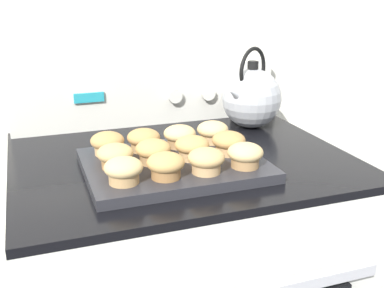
{
  "coord_description": "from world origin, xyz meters",
  "views": [
    {
      "loc": [
        -0.33,
        -0.68,
        1.29
      ],
      "look_at": [
        -0.0,
        0.23,
        0.96
      ],
      "focal_mm": 45.0,
      "sensor_mm": 36.0,
      "label": 1
    }
  ],
  "objects": [
    {
      "name": "muffin_pan",
      "position": [
        -0.04,
        0.25,
        0.91
      ],
      "size": [
        0.38,
        0.29,
        0.02
      ],
      "color": "#28282D",
      "rests_on": "stove_range"
    },
    {
      "name": "muffin_r1_c1",
      "position": [
        -0.09,
        0.25,
        0.95
      ],
      "size": [
        0.07,
        0.07,
        0.05
      ],
      "color": "#A37A4C",
      "rests_on": "muffin_pan"
    },
    {
      "name": "muffin_r0_c1",
      "position": [
        -0.08,
        0.16,
        0.95
      ],
      "size": [
        0.07,
        0.07,
        0.05
      ],
      "color": "olive",
      "rests_on": "muffin_pan"
    },
    {
      "name": "muffin_r2_c2",
      "position": [
        0.0,
        0.33,
        0.95
      ],
      "size": [
        0.07,
        0.07,
        0.05
      ],
      "color": "#A37A4C",
      "rests_on": "muffin_pan"
    },
    {
      "name": "muffin_r0_c2",
      "position": [
        0.0,
        0.16,
        0.95
      ],
      "size": [
        0.07,
        0.07,
        0.05
      ],
      "color": "tan",
      "rests_on": "muffin_pan"
    },
    {
      "name": "muffin_r1_c0",
      "position": [
        -0.17,
        0.25,
        0.95
      ],
      "size": [
        0.07,
        0.07,
        0.05
      ],
      "color": "olive",
      "rests_on": "muffin_pan"
    },
    {
      "name": "tea_kettle",
      "position": [
        0.26,
        0.48,
        0.99
      ],
      "size": [
        0.19,
        0.16,
        0.22
      ],
      "color": "#ADAFB5",
      "rests_on": "stove_range"
    },
    {
      "name": "muffin_r2_c1",
      "position": [
        -0.09,
        0.33,
        0.95
      ],
      "size": [
        0.07,
        0.07,
        0.05
      ],
      "color": "tan",
      "rests_on": "muffin_pan"
    },
    {
      "name": "wall_back",
      "position": [
        0.0,
        0.67,
        1.2
      ],
      "size": [
        8.0,
        0.05,
        2.4
      ],
      "color": "silver",
      "rests_on": "ground_plane"
    },
    {
      "name": "control_panel",
      "position": [
        0.0,
        0.62,
        0.98
      ],
      "size": [
        0.75,
        0.07,
        0.16
      ],
      "color": "silver",
      "rests_on": "stove_range"
    },
    {
      "name": "muffin_r1_c3",
      "position": [
        0.09,
        0.24,
        0.95
      ],
      "size": [
        0.07,
        0.07,
        0.05
      ],
      "color": "tan",
      "rests_on": "muffin_pan"
    },
    {
      "name": "muffin_r0_c0",
      "position": [
        -0.17,
        0.16,
        0.95
      ],
      "size": [
        0.07,
        0.07,
        0.05
      ],
      "color": "tan",
      "rests_on": "muffin_pan"
    },
    {
      "name": "muffin_r0_c3",
      "position": [
        0.09,
        0.16,
        0.95
      ],
      "size": [
        0.07,
        0.07,
        0.05
      ],
      "color": "#A37A4C",
      "rests_on": "muffin_pan"
    },
    {
      "name": "muffin_r1_c2",
      "position": [
        0.0,
        0.24,
        0.95
      ],
      "size": [
        0.07,
        0.07,
        0.05
      ],
      "color": "tan",
      "rests_on": "muffin_pan"
    },
    {
      "name": "muffin_r2_c3",
      "position": [
        0.08,
        0.33,
        0.95
      ],
      "size": [
        0.07,
        0.07,
        0.05
      ],
      "color": "tan",
      "rests_on": "muffin_pan"
    },
    {
      "name": "muffin_r2_c0",
      "position": [
        -0.17,
        0.33,
        0.95
      ],
      "size": [
        0.07,
        0.07,
        0.05
      ],
      "color": "tan",
      "rests_on": "muffin_pan"
    }
  ]
}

